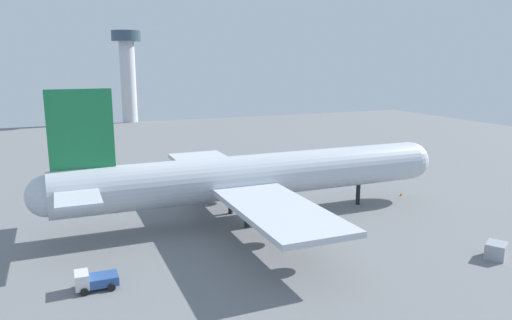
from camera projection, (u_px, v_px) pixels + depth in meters
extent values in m
plane|color=slate|center=(256.00, 218.00, 72.74)|extent=(252.86, 252.86, 0.00)
cylinder|color=silver|center=(256.00, 175.00, 71.40)|extent=(57.40, 6.36, 6.36)
sphere|color=silver|center=(410.00, 160.00, 82.24)|extent=(6.23, 6.23, 6.23)
sphere|color=silver|center=(47.00, 196.00, 60.55)|extent=(5.40, 5.40, 5.40)
cube|color=#1E7F47|center=(81.00, 129.00, 60.61)|extent=(8.04, 0.50, 10.17)
cube|color=silver|center=(77.00, 196.00, 57.08)|extent=(5.17, 9.53, 0.36)
cube|color=silver|center=(74.00, 177.00, 66.23)|extent=(5.17, 9.53, 0.36)
cube|color=silver|center=(277.00, 209.00, 58.31)|extent=(9.76, 23.18, 0.70)
cube|color=silver|center=(211.00, 165.00, 82.70)|extent=(9.76, 23.18, 0.70)
cylinder|color=gray|center=(272.00, 213.00, 62.17)|extent=(5.08, 2.67, 2.67)
cylinder|color=gray|center=(304.00, 235.00, 54.42)|extent=(5.08, 2.67, 2.67)
cylinder|color=gray|center=(223.00, 179.00, 80.27)|extent=(5.08, 2.67, 2.67)
cylinder|color=gray|center=(208.00, 169.00, 88.02)|extent=(5.08, 2.67, 2.67)
cylinder|color=black|center=(358.00, 194.00, 79.33)|extent=(0.70, 0.70, 3.45)
cylinder|color=black|center=(247.00, 216.00, 68.14)|extent=(0.70, 0.70, 3.45)
cylinder|color=black|center=(230.00, 203.00, 74.46)|extent=(0.70, 0.70, 3.45)
cube|color=silver|center=(82.00, 280.00, 49.38)|extent=(1.37, 2.30, 1.61)
cube|color=#2D5193|center=(104.00, 279.00, 50.26)|extent=(2.93, 2.30, 0.95)
cylinder|color=black|center=(83.00, 282.00, 50.71)|extent=(0.80, 0.28, 0.80)
cylinder|color=black|center=(84.00, 292.00, 48.47)|extent=(0.80, 0.28, 0.80)
cylinder|color=black|center=(109.00, 278.00, 51.71)|extent=(0.80, 0.28, 0.80)
cylinder|color=black|center=(112.00, 287.00, 49.48)|extent=(0.80, 0.28, 0.80)
cube|color=silver|center=(330.00, 165.00, 104.56)|extent=(2.16, 1.71, 1.60)
cube|color=#232328|center=(337.00, 168.00, 102.68)|extent=(2.32, 3.19, 1.09)
cylinder|color=black|center=(335.00, 168.00, 105.15)|extent=(0.36, 0.83, 0.80)
cylinder|color=black|center=(327.00, 169.00, 104.12)|extent=(0.36, 0.83, 0.80)
cylinder|color=black|center=(343.00, 170.00, 102.76)|extent=(0.36, 0.83, 0.80)
cylinder|color=black|center=(335.00, 171.00, 101.73)|extent=(0.36, 0.83, 0.80)
cube|color=#999EA8|center=(496.00, 250.00, 57.76)|extent=(3.46, 3.28, 1.88)
cone|color=orange|center=(401.00, 194.00, 84.70)|extent=(0.40, 0.40, 0.58)
cylinder|color=silver|center=(128.00, 82.00, 184.87)|extent=(5.76, 5.76, 30.83)
cylinder|color=#334756|center=(126.00, 36.00, 181.35)|extent=(10.94, 10.94, 3.89)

